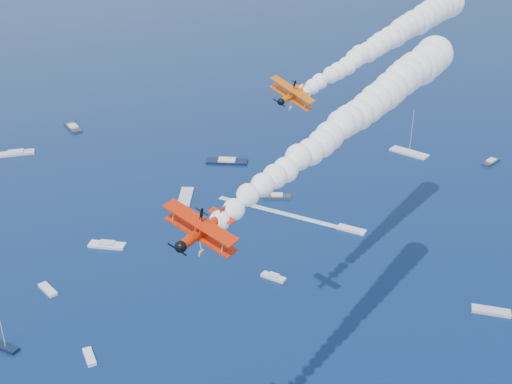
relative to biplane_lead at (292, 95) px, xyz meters
name	(u,v)px	position (x,y,z in m)	size (l,w,h in m)	color
biplane_lead	(292,95)	(0.00, 0.00, 0.00)	(6.77, 7.59, 4.57)	#EE5A05
biplane_trail	(202,231)	(-23.39, -30.57, -2.13)	(7.72, 8.66, 5.22)	red
smoke_trail_lead	(389,39)	(26.75, 16.82, 2.42)	(54.65, 36.67, 11.06)	white
smoke_trail_trail	(350,120)	(2.90, -13.03, 0.29)	(53.80, 37.97, 11.06)	white
spectator_boats	(118,216)	(-17.75, 79.04, -58.28)	(232.67, 161.22, 0.70)	#2C323B
boat_wakes	(13,217)	(-45.72, 89.78, -58.60)	(144.13, 142.13, 0.04)	white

